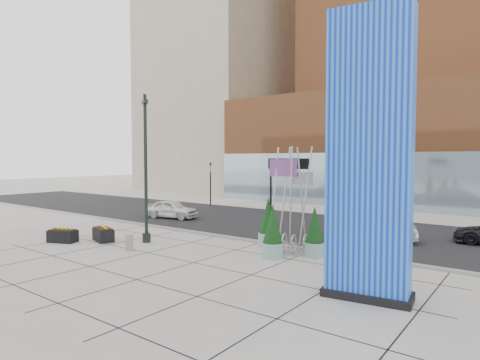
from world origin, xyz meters
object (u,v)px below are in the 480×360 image
Objects in this scene: overhead_street_sign at (284,171)px; car_white_west at (172,209)px; car_silver_mid at (374,227)px; blue_pylon at (369,160)px; concrete_bollard at (129,242)px; lamp_post at (146,182)px; public_art_sculpture at (289,225)px.

overhead_street_sign reaches higher than car_white_west.
blue_pylon is at bearing -177.48° from car_silver_mid.
car_silver_mid is (-2.84, 9.13, -3.65)m from blue_pylon.
car_white_west is 0.91× the size of car_silver_mid.
concrete_bollard is at bearing 122.56° from car_silver_mid.
lamp_post is 8.93m from car_white_west.
concrete_bollard is 12.84m from car_silver_mid.
blue_pylon is 1.16× the size of lamp_post.
concrete_bollard is at bearing -157.29° from car_white_west.
overhead_street_sign is (6.49, 3.22, 0.63)m from lamp_post.
overhead_street_sign reaches higher than car_silver_mid.
concrete_bollard is (-11.54, -0.31, -4.00)m from blue_pylon.
concrete_bollard is at bearing -161.94° from public_art_sculpture.
public_art_sculpture is (7.29, 2.42, -1.87)m from lamp_post.
public_art_sculpture is at bearing 18.37° from lamp_post.
car_silver_mid is (8.70, 9.44, 0.35)m from concrete_bollard.
car_silver_mid is at bearing 99.65° from blue_pylon.
public_art_sculpture is 7.77m from concrete_bollard.
public_art_sculpture is 1.25× the size of car_white_west.
public_art_sculpture is 1.13× the size of car_silver_mid.
car_silver_mid is (9.48, 7.71, -2.46)m from lamp_post.
concrete_bollard is 8.30m from overhead_street_sign.
overhead_street_sign is (-5.84, 4.64, -0.56)m from blue_pylon.
blue_pylon is at bearing 1.53° from concrete_bollard.
concrete_bollard is (0.78, -1.73, -2.80)m from lamp_post.
lamp_post is (-12.32, 1.42, -1.19)m from blue_pylon.
blue_pylon is 7.04m from public_art_sculpture.
public_art_sculpture is at bearing 32.54° from concrete_bollard.
lamp_post is 10.17× the size of concrete_bollard.
lamp_post is at bearing -154.87° from car_white_west.
lamp_post is 1.94× the size of car_white_west.
lamp_post is 7.27m from overhead_street_sign.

